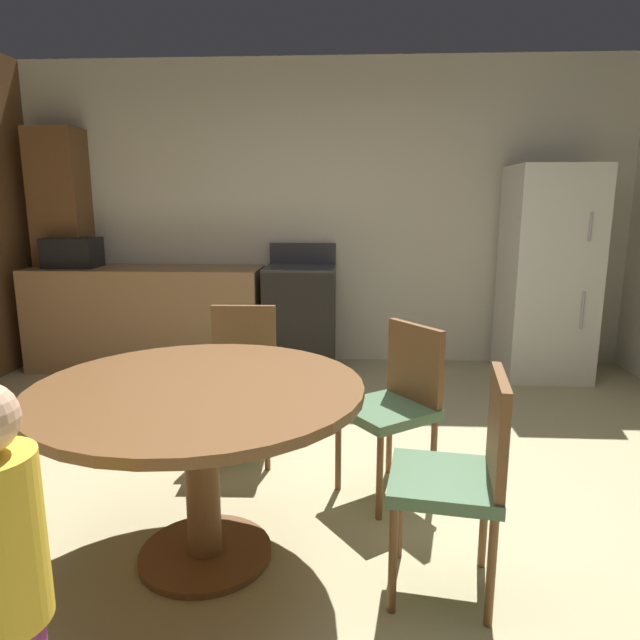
{
  "coord_description": "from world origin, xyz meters",
  "views": [
    {
      "loc": [
        0.27,
        -2.34,
        1.47
      ],
      "look_at": [
        0.1,
        0.62,
        0.85
      ],
      "focal_mm": 31.84,
      "sensor_mm": 36.0,
      "label": 1
    }
  ],
  "objects_px": {
    "person_child": "(1,591)",
    "chair_northeast": "(397,399)",
    "refrigerator": "(547,273)",
    "microwave": "(72,252)",
    "oven_range": "(301,318)",
    "dining_table": "(200,420)",
    "chair_north": "(242,371)",
    "chair_east": "(463,470)"
  },
  "relations": [
    {
      "from": "refrigerator",
      "to": "chair_northeast",
      "type": "distance_m",
      "value": 2.56
    },
    {
      "from": "oven_range",
      "to": "microwave",
      "type": "relative_size",
      "value": 2.5
    },
    {
      "from": "refrigerator",
      "to": "person_child",
      "type": "xyz_separation_m",
      "value": [
        -2.45,
        -3.7,
        -0.3
      ]
    },
    {
      "from": "oven_range",
      "to": "microwave",
      "type": "bearing_deg",
      "value": -179.9
    },
    {
      "from": "dining_table",
      "to": "microwave",
      "type": "bearing_deg",
      "value": 123.94
    },
    {
      "from": "chair_east",
      "to": "refrigerator",
      "type": "bearing_deg",
      "value": -104.49
    },
    {
      "from": "oven_range",
      "to": "dining_table",
      "type": "relative_size",
      "value": 0.83
    },
    {
      "from": "person_child",
      "to": "chair_northeast",
      "type": "bearing_deg",
      "value": -21.27
    },
    {
      "from": "refrigerator",
      "to": "chair_north",
      "type": "height_order",
      "value": "refrigerator"
    },
    {
      "from": "oven_range",
      "to": "refrigerator",
      "type": "bearing_deg",
      "value": -1.48
    },
    {
      "from": "chair_northeast",
      "to": "chair_north",
      "type": "bearing_deg",
      "value": -62.15
    },
    {
      "from": "refrigerator",
      "to": "person_child",
      "type": "bearing_deg",
      "value": -123.5
    },
    {
      "from": "dining_table",
      "to": "person_child",
      "type": "xyz_separation_m",
      "value": [
        -0.21,
        -0.99,
        -0.03
      ]
    },
    {
      "from": "chair_east",
      "to": "chair_northeast",
      "type": "bearing_deg",
      "value": -67.71
    },
    {
      "from": "oven_range",
      "to": "chair_east",
      "type": "relative_size",
      "value": 1.26
    },
    {
      "from": "chair_east",
      "to": "chair_northeast",
      "type": "xyz_separation_m",
      "value": [
        -0.19,
        0.76,
        0.0
      ]
    },
    {
      "from": "oven_range",
      "to": "microwave",
      "type": "distance_m",
      "value": 2.09
    },
    {
      "from": "dining_table",
      "to": "chair_east",
      "type": "height_order",
      "value": "chair_east"
    },
    {
      "from": "dining_table",
      "to": "chair_northeast",
      "type": "relative_size",
      "value": 1.52
    },
    {
      "from": "oven_range",
      "to": "dining_table",
      "type": "distance_m",
      "value": 2.77
    },
    {
      "from": "refrigerator",
      "to": "person_child",
      "type": "relative_size",
      "value": 1.61
    },
    {
      "from": "refrigerator",
      "to": "microwave",
      "type": "relative_size",
      "value": 4.0
    },
    {
      "from": "oven_range",
      "to": "dining_table",
      "type": "height_order",
      "value": "oven_range"
    },
    {
      "from": "person_child",
      "to": "microwave",
      "type": "bearing_deg",
      "value": 35.67
    },
    {
      "from": "chair_northeast",
      "to": "dining_table",
      "type": "bearing_deg",
      "value": 0.0
    },
    {
      "from": "refrigerator",
      "to": "dining_table",
      "type": "xyz_separation_m",
      "value": [
        -2.24,
        -2.71,
        -0.27
      ]
    },
    {
      "from": "oven_range",
      "to": "chair_east",
      "type": "distance_m",
      "value": 3.04
    },
    {
      "from": "microwave",
      "to": "dining_table",
      "type": "height_order",
      "value": "microwave"
    },
    {
      "from": "oven_range",
      "to": "chair_north",
      "type": "xyz_separation_m",
      "value": [
        -0.19,
        -1.73,
        0.03
      ]
    },
    {
      "from": "oven_range",
      "to": "person_child",
      "type": "height_order",
      "value": "oven_range"
    },
    {
      "from": "microwave",
      "to": "chair_northeast",
      "type": "height_order",
      "value": "microwave"
    },
    {
      "from": "person_child",
      "to": "refrigerator",
      "type": "bearing_deg",
      "value": -21.57
    },
    {
      "from": "refrigerator",
      "to": "microwave",
      "type": "distance_m",
      "value": 4.1
    },
    {
      "from": "person_child",
      "to": "chair_north",
      "type": "bearing_deg",
      "value": 6.92
    },
    {
      "from": "dining_table",
      "to": "person_child",
      "type": "bearing_deg",
      "value": -101.93
    },
    {
      "from": "chair_east",
      "to": "chair_northeast",
      "type": "height_order",
      "value": "same"
    },
    {
      "from": "oven_range",
      "to": "refrigerator",
      "type": "height_order",
      "value": "refrigerator"
    },
    {
      "from": "refrigerator",
      "to": "chair_north",
      "type": "bearing_deg",
      "value": -143.55
    },
    {
      "from": "microwave",
      "to": "chair_east",
      "type": "height_order",
      "value": "microwave"
    },
    {
      "from": "dining_table",
      "to": "person_child",
      "type": "relative_size",
      "value": 1.21
    },
    {
      "from": "chair_east",
      "to": "chair_northeast",
      "type": "distance_m",
      "value": 0.78
    },
    {
      "from": "refrigerator",
      "to": "chair_northeast",
      "type": "height_order",
      "value": "refrigerator"
    }
  ]
}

